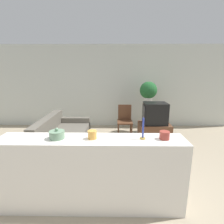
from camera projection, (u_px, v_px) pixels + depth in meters
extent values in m
plane|color=tan|center=(95.00, 189.00, 2.84)|extent=(14.00, 14.00, 0.00)
cube|color=silver|center=(106.00, 87.00, 5.87)|extent=(9.00, 0.06, 2.70)
cube|color=#605B51|center=(65.00, 141.00, 4.16)|extent=(0.97, 1.72, 0.48)
cube|color=#605B51|center=(47.00, 125.00, 4.07)|extent=(0.20, 1.72, 0.34)
cube|color=#605B51|center=(54.00, 154.00, 3.38)|extent=(0.97, 0.16, 0.61)
cube|color=#605B51|center=(73.00, 128.00, 4.90)|extent=(0.97, 0.16, 0.61)
cube|color=brown|center=(154.00, 133.00, 4.63)|extent=(0.80, 0.60, 0.53)
cube|color=black|center=(155.00, 113.00, 4.50)|extent=(0.58, 0.48, 0.55)
cube|color=black|center=(144.00, 113.00, 4.51)|extent=(0.02, 0.39, 0.43)
cube|color=brown|center=(125.00, 122.00, 5.14)|extent=(0.44, 0.44, 0.04)
cube|color=brown|center=(125.00, 112.00, 5.27)|extent=(0.40, 0.04, 0.46)
cylinder|color=brown|center=(118.00, 131.00, 5.00)|extent=(0.04, 0.04, 0.38)
cylinder|color=brown|center=(132.00, 131.00, 5.00)|extent=(0.04, 0.04, 0.38)
cylinder|color=brown|center=(118.00, 127.00, 5.37)|extent=(0.04, 0.04, 0.38)
cylinder|color=brown|center=(131.00, 127.00, 5.37)|extent=(0.04, 0.04, 0.38)
cylinder|color=brown|center=(147.00, 117.00, 5.43)|extent=(0.19, 0.19, 0.92)
cylinder|color=white|center=(148.00, 100.00, 5.30)|extent=(0.26, 0.26, 0.16)
sphere|color=#23602D|center=(148.00, 90.00, 5.23)|extent=(0.52, 0.52, 0.52)
cube|color=white|center=(92.00, 173.00, 2.40)|extent=(2.49, 0.44, 1.01)
cylinder|color=gray|center=(57.00, 135.00, 2.28)|extent=(0.20, 0.20, 0.10)
sphere|color=gray|center=(57.00, 129.00, 2.26)|extent=(0.04, 0.04, 0.04)
cylinder|color=gold|center=(92.00, 135.00, 2.27)|extent=(0.12, 0.12, 0.11)
cylinder|color=#B7933D|center=(143.00, 138.00, 2.27)|extent=(0.07, 0.07, 0.02)
cylinder|color=#2D3D9E|center=(143.00, 128.00, 2.23)|extent=(0.02, 0.02, 0.26)
cylinder|color=#99382D|center=(165.00, 135.00, 2.25)|extent=(0.13, 0.13, 0.11)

